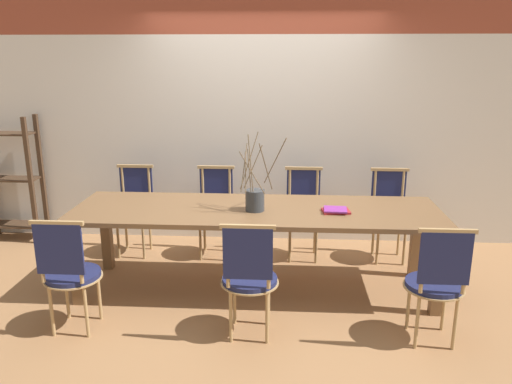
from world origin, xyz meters
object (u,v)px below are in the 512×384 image
at_px(dining_table, 256,218).
at_px(book_stack, 336,210).
at_px(vase_centerpiece, 255,199).
at_px(chair_near_center, 437,280).
at_px(chair_far_center, 303,210).
at_px(shelving_rack, 10,179).

bearing_deg(dining_table, book_stack, -5.08).
relative_size(dining_table, vase_centerpiece, 4.82).
height_order(chair_near_center, chair_far_center, same).
bearing_deg(vase_centerpiece, chair_near_center, -28.98).
bearing_deg(vase_centerpiece, dining_table, 82.93).
distance_m(chair_far_center, shelving_rack, 3.30).
xyz_separation_m(chair_near_center, chair_far_center, (-0.90, 1.60, 0.00)).
height_order(dining_table, book_stack, book_stack).
xyz_separation_m(dining_table, chair_far_center, (0.44, 0.80, -0.18)).
distance_m(book_stack, shelving_rack, 3.71).
xyz_separation_m(chair_near_center, book_stack, (-0.66, 0.74, 0.28)).
height_order(dining_table, chair_near_center, chair_near_center).
bearing_deg(shelving_rack, chair_near_center, -24.59).
distance_m(dining_table, book_stack, 0.69).
height_order(vase_centerpiece, book_stack, vase_centerpiece).
distance_m(dining_table, shelving_rack, 3.05).
distance_m(chair_far_center, vase_centerpiece, 1.03).
height_order(vase_centerpiece, shelving_rack, vase_centerpiece).
relative_size(dining_table, book_stack, 13.05).
relative_size(chair_near_center, vase_centerpiece, 1.41).
bearing_deg(chair_near_center, vase_centerpiece, 151.02).
bearing_deg(chair_far_center, book_stack, 105.76).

